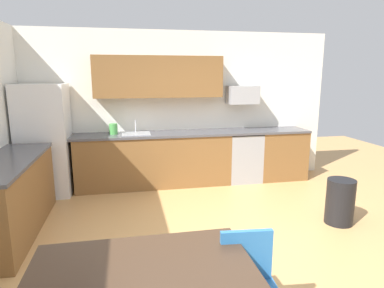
# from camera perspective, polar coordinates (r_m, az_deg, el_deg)

# --- Properties ---
(ground_plane) EXTENTS (12.00, 12.00, 0.00)m
(ground_plane) POSITION_cam_1_polar(r_m,az_deg,el_deg) (4.00, 2.92, -17.17)
(ground_plane) COLOR tan
(wall_back) EXTENTS (5.80, 0.10, 2.70)m
(wall_back) POSITION_cam_1_polar(r_m,az_deg,el_deg) (6.13, -3.02, 6.31)
(wall_back) COLOR white
(wall_back) RESTS_ON ground
(cabinet_run_back) EXTENTS (2.66, 0.60, 0.90)m
(cabinet_run_back) POSITION_cam_1_polar(r_m,az_deg,el_deg) (5.89, -6.48, -2.86)
(cabinet_run_back) COLOR brown
(cabinet_run_back) RESTS_ON ground
(cabinet_run_back_right) EXTENTS (0.89, 0.60, 0.90)m
(cabinet_run_back_right) POSITION_cam_1_polar(r_m,az_deg,el_deg) (6.52, 14.80, -1.75)
(cabinet_run_back_right) COLOR brown
(cabinet_run_back_right) RESTS_ON ground
(cabinet_run_left) EXTENTS (0.60, 2.00, 0.90)m
(cabinet_run_left) POSITION_cam_1_polar(r_m,az_deg,el_deg) (4.67, -28.69, -8.26)
(cabinet_run_left) COLOR brown
(cabinet_run_left) RESTS_ON ground
(countertop_back) EXTENTS (4.80, 0.64, 0.04)m
(countertop_back) POSITION_cam_1_polar(r_m,az_deg,el_deg) (5.84, -2.48, 1.79)
(countertop_back) COLOR #4C4C51
(countertop_back) RESTS_ON cabinet_run_back
(countertop_left) EXTENTS (0.64, 2.00, 0.04)m
(countertop_left) POSITION_cam_1_polar(r_m,az_deg,el_deg) (4.54, -29.27, -2.65)
(countertop_left) COLOR #4C4C51
(countertop_left) RESTS_ON cabinet_run_left
(upper_cabinets_back) EXTENTS (2.20, 0.34, 0.70)m
(upper_cabinets_back) POSITION_cam_1_polar(r_m,az_deg,el_deg) (5.84, -5.74, 11.41)
(upper_cabinets_back) COLOR brown
(refrigerator) EXTENTS (0.76, 0.70, 1.80)m
(refrigerator) POSITION_cam_1_polar(r_m,az_deg,el_deg) (5.85, -23.96, 0.57)
(refrigerator) COLOR white
(refrigerator) RESTS_ON ground
(oven_range) EXTENTS (0.60, 0.60, 0.91)m
(oven_range) POSITION_cam_1_polar(r_m,az_deg,el_deg) (6.23, 8.63, -2.06)
(oven_range) COLOR #999BA0
(oven_range) RESTS_ON ground
(microwave) EXTENTS (0.54, 0.36, 0.32)m
(microwave) POSITION_cam_1_polar(r_m,az_deg,el_deg) (6.16, 8.63, 8.35)
(microwave) COLOR #9EA0A5
(sink_basin) EXTENTS (0.48, 0.40, 0.14)m
(sink_basin) POSITION_cam_1_polar(r_m,az_deg,el_deg) (5.79, -9.54, 1.14)
(sink_basin) COLOR #A5A8AD
(sink_basin) RESTS_ON countertop_back
(sink_faucet) EXTENTS (0.02, 0.02, 0.24)m
(sink_faucet) POSITION_cam_1_polar(r_m,az_deg,el_deg) (5.94, -9.65, 2.97)
(sink_faucet) COLOR #B2B5BA
(sink_faucet) RESTS_ON countertop_back
(dining_table) EXTENTS (1.40, 0.90, 0.76)m
(dining_table) POSITION_cam_1_polar(r_m,az_deg,el_deg) (2.22, -8.44, -22.03)
(dining_table) COLOR #422D1E
(dining_table) RESTS_ON ground
(chair_near_table) EXTENTS (0.43, 0.43, 0.85)m
(chair_near_table) POSITION_cam_1_polar(r_m,az_deg,el_deg) (2.55, 9.84, -22.55)
(chair_near_table) COLOR #2D72B7
(chair_near_table) RESTS_ON ground
(trash_bin) EXTENTS (0.36, 0.36, 0.60)m
(trash_bin) POSITION_cam_1_polar(r_m,az_deg,el_deg) (4.84, 24.06, -9.01)
(trash_bin) COLOR black
(trash_bin) RESTS_ON ground
(kettle) EXTENTS (0.14, 0.14, 0.20)m
(kettle) POSITION_cam_1_polar(r_m,az_deg,el_deg) (5.81, -13.34, 2.43)
(kettle) COLOR #4CA54C
(kettle) RESTS_ON countertop_back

